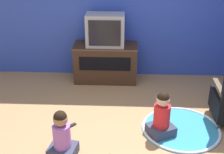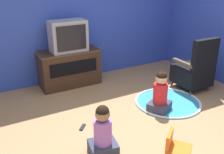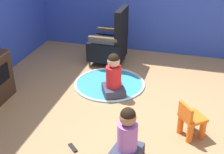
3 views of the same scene
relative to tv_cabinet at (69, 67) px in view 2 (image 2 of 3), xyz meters
The scene contains 10 objects.
ground_plane 2.07m from the tv_cabinet, 79.19° to the right, with size 30.00×30.00×0.00m, color #9E754C.
wall_back 0.99m from the tv_cabinet, 84.13° to the left, with size 5.30×0.12×2.55m.
tv_cabinet is the anchor object (origin of this frame).
television 0.59m from the tv_cabinet, 90.00° to the right, with size 0.64×0.35×0.55m.
black_armchair 2.25m from the tv_cabinet, 34.45° to the right, with size 0.55×0.59×0.97m.
yellow_kid_chair 2.70m from the tv_cabinet, 86.02° to the right, with size 0.35×0.35×0.43m.
play_mat 1.88m from the tv_cabinet, 52.66° to the right, with size 1.07×1.07×0.04m.
child_watching_left 1.81m from the tv_cabinet, 62.81° to the right, with size 0.42×0.40×0.64m.
child_watching_center 2.12m from the tv_cabinet, 100.44° to the right, with size 0.36×0.33×0.63m.
remote_control 1.56m from the tv_cabinet, 104.71° to the right, with size 0.13×0.14×0.02m.
Camera 2 is at (-1.91, -2.33, 1.99)m, focal length 42.00 mm.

